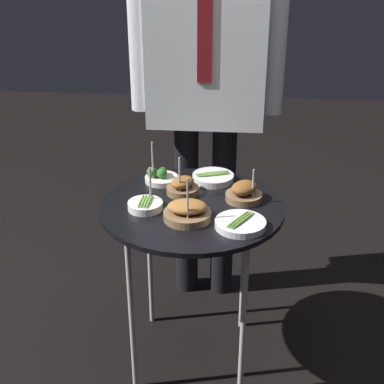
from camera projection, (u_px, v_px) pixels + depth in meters
ground_plane at (192, 354)px, 2.24m from camera, size 8.00×8.00×0.00m
serving_cart at (192, 217)px, 1.95m from camera, size 0.67×0.67×0.70m
bowl_roast_front_right at (187, 212)px, 1.82m from camera, size 0.16×0.16×0.17m
bowl_roast_front_center at (244, 192)px, 1.95m from camera, size 0.14×0.14×0.13m
bowl_asparagus_back_right at (145, 205)px, 1.89m from camera, size 0.13×0.13×0.15m
bowl_roast_mid_right at (183, 187)px, 2.00m from camera, size 0.12×0.12×0.16m
bowl_broccoli_front_left at (161, 176)px, 2.10m from camera, size 0.13×0.13×0.17m
bowl_asparagus_far_rim at (240, 224)px, 1.78m from camera, size 0.17×0.17×0.03m
bowl_asparagus_center at (213, 178)px, 2.11m from camera, size 0.16×0.16×0.04m
waiter_figure at (206, 67)px, 2.19m from camera, size 0.64×0.24×1.73m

